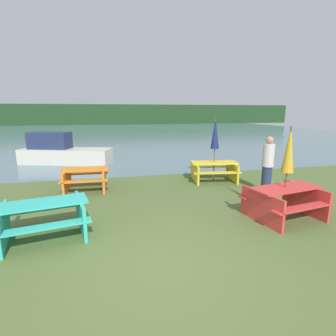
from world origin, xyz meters
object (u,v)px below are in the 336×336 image
object	(u,v)px
picnic_table_orange	(86,177)
picnic_table_red	(284,199)
picnic_table_yellow	(214,169)
picnic_table_teal	(44,216)
umbrella_gold	(289,150)
person	(267,165)
boat	(62,152)
umbrella_navy	(215,134)

from	to	relation	value
picnic_table_orange	picnic_table_red	bearing A→B (deg)	-35.96
picnic_table_orange	picnic_table_yellow	xyz separation A→B (m)	(4.69, 0.16, 0.00)
picnic_table_teal	picnic_table_yellow	xyz separation A→B (m)	(5.29, 3.52, -0.02)
picnic_table_yellow	picnic_table_teal	bearing A→B (deg)	-146.38
picnic_table_red	picnic_table_teal	world-z (taller)	picnic_table_red
umbrella_gold	person	bearing A→B (deg)	67.84
picnic_table_red	boat	size ratio (longest dim) A/B	0.41
picnic_table_red	boat	distance (m)	10.89
picnic_table_orange	person	world-z (taller)	person
picnic_table_red	picnic_table_orange	bearing A→B (deg)	144.04
picnic_table_teal	picnic_table_orange	xyz separation A→B (m)	(0.60, 3.36, -0.02)
umbrella_gold	person	distance (m)	2.30
person	picnic_table_orange	bearing A→B (deg)	164.46
umbrella_navy	boat	bearing A→B (deg)	141.26
umbrella_gold	person	size ratio (longest dim) A/B	1.24
picnic_table_red	person	size ratio (longest dim) A/B	1.06
picnic_table_yellow	boat	bearing A→B (deg)	141.26
picnic_table_yellow	picnic_table_red	bearing A→B (deg)	-85.71
boat	picnic_table_yellow	bearing A→B (deg)	-20.43
picnic_table_yellow	picnic_table_orange	bearing A→B (deg)	-178.05
picnic_table_orange	boat	distance (m)	5.35
picnic_table_orange	picnic_table_teal	bearing A→B (deg)	-100.09
picnic_table_orange	person	distance (m)	6.03
picnic_table_orange	picnic_table_yellow	world-z (taller)	picnic_table_orange
picnic_table_yellow	umbrella_gold	xyz separation A→B (m)	(0.28, -3.77, 1.26)
picnic_table_yellow	umbrella_navy	size ratio (longest dim) A/B	0.81
picnic_table_teal	picnic_table_orange	world-z (taller)	picnic_table_teal
picnic_table_red	boat	bearing A→B (deg)	126.55
umbrella_gold	picnic_table_red	bearing A→B (deg)	165.96
umbrella_navy	umbrella_gold	size ratio (longest dim) A/B	1.04
boat	umbrella_gold	bearing A→B (deg)	-35.14
picnic_table_orange	umbrella_gold	bearing A→B (deg)	-35.96
picnic_table_teal	umbrella_gold	size ratio (longest dim) A/B	0.88
picnic_table_red	picnic_table_yellow	distance (m)	3.78
boat	person	distance (m)	9.94
picnic_table_yellow	person	world-z (taller)	person
picnic_table_teal	umbrella_gold	bearing A→B (deg)	-2.58
picnic_table_red	picnic_table_teal	xyz separation A→B (m)	(-5.57, 0.25, -0.02)
picnic_table_red	picnic_table_yellow	xyz separation A→B (m)	(-0.28, 3.77, -0.04)
picnic_table_teal	picnic_table_yellow	world-z (taller)	picnic_table_teal
person	picnic_table_teal	bearing A→B (deg)	-164.69
picnic_table_teal	umbrella_navy	xyz separation A→B (m)	(5.29, 3.52, 1.32)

